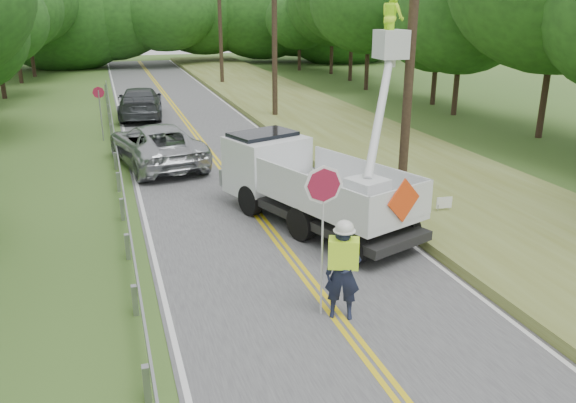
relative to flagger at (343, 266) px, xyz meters
name	(u,v)px	position (x,y,z in m)	size (l,w,h in m)	color
ground	(393,390)	(-0.09, -2.55, -1.20)	(140.00, 140.00, 0.00)	#3E5E27
road	(226,174)	(-0.09, 11.45, -1.19)	(7.20, 96.00, 0.03)	#464548
guardrail	(118,163)	(-4.11, 12.36, -0.65)	(0.18, 48.00, 0.77)	#909298
utility_poles	(320,30)	(4.91, 14.47, 4.06)	(1.60, 43.30, 10.00)	black
tall_grass_verge	(388,156)	(7.01, 11.45, -1.05)	(7.00, 96.00, 0.30)	brown
treeline_right	(448,0)	(15.69, 21.47, 5.32)	(11.51, 55.19, 12.26)	#332319
treeline_horizon	(175,11)	(3.64, 53.51, 4.30)	(57.06, 14.58, 12.43)	#1D4117
flagger	(343,266)	(0.00, 0.00, 0.00)	(1.24, 0.75, 3.34)	#191E33
bucket_truck	(303,169)	(1.24, 6.08, 0.34)	(5.57, 7.29, 6.79)	black
suv_silver	(156,144)	(-2.51, 13.58, -0.32)	(2.86, 6.20, 1.72)	#AAAEB1
suv_darkgrey	(140,102)	(-2.37, 24.49, -0.32)	(2.43, 5.97, 1.73)	#3E4246
stop_sign_permanent	(100,105)	(-4.60, 18.92, 0.55)	(0.56, 0.06, 2.62)	#909298
yard_sign	(444,204)	(5.30, 4.45, -0.68)	(0.51, 0.08, 0.74)	white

